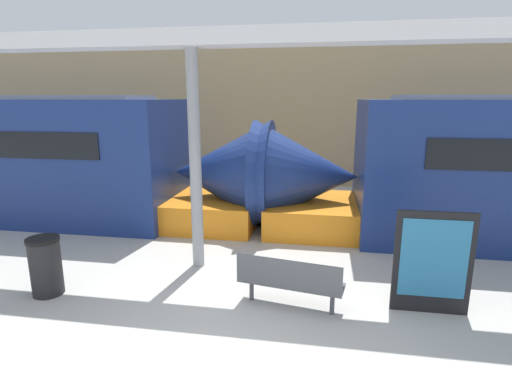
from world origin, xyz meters
name	(u,v)px	position (x,y,z in m)	size (l,w,h in m)	color
ground_plane	(231,345)	(0.00, 0.00, 0.00)	(60.00, 60.00, 0.00)	#B2AFA8
station_wall	(294,116)	(0.00, 10.17, 2.50)	(56.00, 0.20, 5.00)	tan
bench_near	(289,280)	(0.66, 1.03, 0.49)	(1.65, 0.72, 0.84)	#4C4F54
trash_bin	(46,266)	(-3.27, 0.89, 0.48)	(0.51, 0.51, 0.96)	black
poster_board	(433,263)	(2.73, 1.31, 0.79)	(1.11, 0.07, 1.57)	black
support_column_near	(195,163)	(-1.19, 2.40, 1.99)	(0.22, 0.22, 3.98)	gray
canopy_beam	(191,38)	(-1.19, 2.40, 4.12)	(28.00, 0.60, 0.28)	silver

